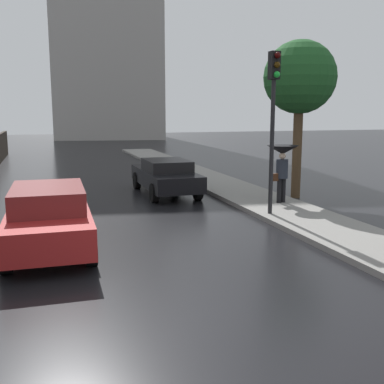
{
  "coord_description": "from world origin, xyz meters",
  "views": [
    {
      "loc": [
        -1.71,
        -5.64,
        3.02
      ],
      "look_at": [
        1.57,
        4.64,
        1.14
      ],
      "focal_mm": 43.4,
      "sensor_mm": 36.0,
      "label": 1
    }
  ],
  "objects_px": {
    "street_tree_near": "(300,79)",
    "pedestrian_with_umbrella_near": "(282,157)",
    "car_red_near_kerb": "(49,216)",
    "traffic_light": "(273,103)",
    "car_black_mid_road": "(165,176)"
  },
  "relations": [
    {
      "from": "car_red_near_kerb",
      "to": "traffic_light",
      "type": "distance_m",
      "value": 6.65
    },
    {
      "from": "car_red_near_kerb",
      "to": "traffic_light",
      "type": "xyz_separation_m",
      "value": [
        6.05,
        1.18,
        2.5
      ]
    },
    {
      "from": "car_black_mid_road",
      "to": "street_tree_near",
      "type": "xyz_separation_m",
      "value": [
        4.23,
        -2.07,
        3.43
      ]
    },
    {
      "from": "street_tree_near",
      "to": "pedestrian_with_umbrella_near",
      "type": "bearing_deg",
      "value": -134.63
    },
    {
      "from": "street_tree_near",
      "to": "car_red_near_kerb",
      "type": "bearing_deg",
      "value": -155.36
    },
    {
      "from": "car_black_mid_road",
      "to": "pedestrian_with_umbrella_near",
      "type": "bearing_deg",
      "value": -48.83
    },
    {
      "from": "car_red_near_kerb",
      "to": "traffic_light",
      "type": "height_order",
      "value": "traffic_light"
    },
    {
      "from": "pedestrian_with_umbrella_near",
      "to": "car_black_mid_road",
      "type": "bearing_deg",
      "value": -60.23
    },
    {
      "from": "street_tree_near",
      "to": "traffic_light",
      "type": "bearing_deg",
      "value": -131.45
    },
    {
      "from": "pedestrian_with_umbrella_near",
      "to": "car_red_near_kerb",
      "type": "bearing_deg",
      "value": 8.27
    },
    {
      "from": "car_red_near_kerb",
      "to": "car_black_mid_road",
      "type": "relative_size",
      "value": 1.0
    },
    {
      "from": "traffic_light",
      "to": "street_tree_near",
      "type": "height_order",
      "value": "street_tree_near"
    },
    {
      "from": "car_red_near_kerb",
      "to": "car_black_mid_road",
      "type": "xyz_separation_m",
      "value": [
        4.18,
        5.92,
        -0.05
      ]
    },
    {
      "from": "traffic_light",
      "to": "street_tree_near",
      "type": "bearing_deg",
      "value": 48.55
    },
    {
      "from": "car_black_mid_road",
      "to": "traffic_light",
      "type": "xyz_separation_m",
      "value": [
        1.87,
        -4.74,
        2.55
      ]
    }
  ]
}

